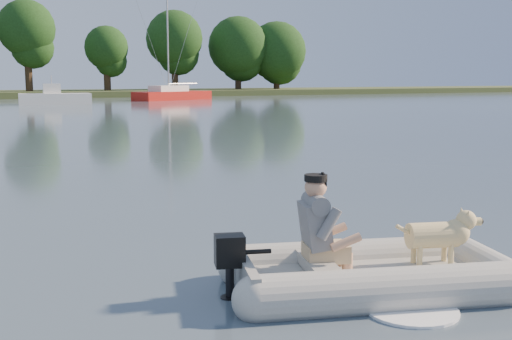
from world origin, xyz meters
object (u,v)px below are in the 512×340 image
dog (433,240)px  sailboat (172,95)px  man (317,222)px  dinghy (380,237)px  motorboat (55,91)px

dog → sailboat: 50.62m
man → dog: 1.19m
dinghy → man: 0.63m
sailboat → dinghy: bearing=-130.7°
dinghy → motorboat: size_ratio=0.81×
dinghy → motorboat: bearing=101.1°
dog → sailboat: (13.52, 48.79, -0.00)m
man → sailboat: 50.63m
man → sailboat: size_ratio=0.09×
man → motorboat: (4.09, 43.48, 0.33)m
motorboat → sailboat: size_ratio=0.51×
dog → man: bearing=-180.0°
sailboat → man: bearing=-131.4°
dinghy → motorboat: motorboat is taller
dog → motorboat: 43.90m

